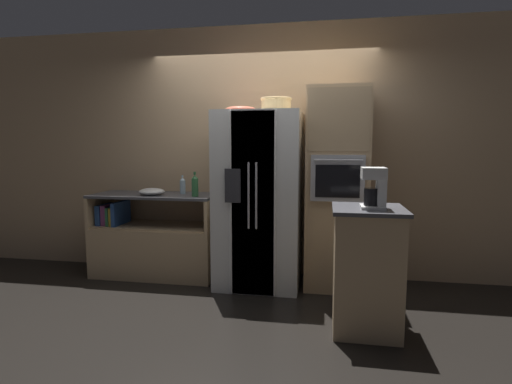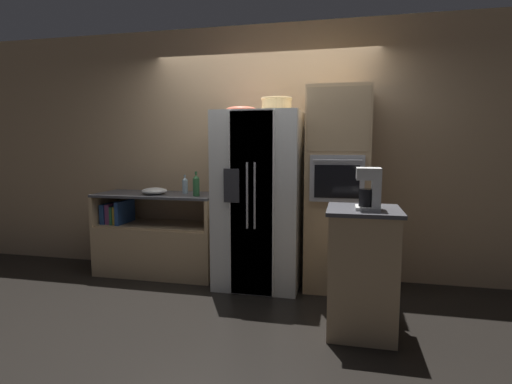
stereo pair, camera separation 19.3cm
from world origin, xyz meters
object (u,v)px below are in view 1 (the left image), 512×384
at_px(wall_oven, 336,189).
at_px(bottle_short, 183,185).
at_px(refrigerator, 259,200).
at_px(wicker_basket, 276,104).
at_px(bottle_tall, 195,185).
at_px(fruit_bowl, 241,109).
at_px(mixing_bowl, 152,192).
at_px(coffee_maker, 376,186).

distance_m(wall_oven, bottle_short, 1.70).
height_order(refrigerator, wicker_basket, wicker_basket).
distance_m(wicker_basket, bottle_tall, 1.21).
bearing_deg(refrigerator, fruit_bowl, 167.50).
height_order(wall_oven, bottle_tall, wall_oven).
bearing_deg(wall_oven, wicker_basket, -175.22).
xyz_separation_m(bottle_tall, bottle_short, (-0.21, 0.20, -0.02)).
xyz_separation_m(bottle_short, mixing_bowl, (-0.30, -0.16, -0.06)).
xyz_separation_m(refrigerator, mixing_bowl, (-1.21, 0.01, 0.06)).
xyz_separation_m(fruit_bowl, mixing_bowl, (-1.00, -0.04, -0.88)).
bearing_deg(refrigerator, bottle_short, 169.55).
relative_size(refrigerator, mixing_bowl, 6.53).
bearing_deg(bottle_tall, fruit_bowl, 9.24).
distance_m(wall_oven, coffee_maker, 1.08).
distance_m(wall_oven, wicker_basket, 1.07).
distance_m(refrigerator, wall_oven, 0.81).
bearing_deg(coffee_maker, refrigerator, 138.15).
bearing_deg(fruit_bowl, wall_oven, 1.99).
bearing_deg(bottle_tall, coffee_maker, -27.66).
bearing_deg(coffee_maker, bottle_tall, 152.34).
distance_m(bottle_tall, coffee_maker, 1.99).
bearing_deg(bottle_short, refrigerator, -10.45).
bearing_deg(wicker_basket, fruit_bowl, 177.32).
xyz_separation_m(wall_oven, mixing_bowl, (-2.00, -0.07, -0.06)).
bearing_deg(refrigerator, coffee_maker, -41.85).
bearing_deg(bottle_short, coffee_maker, -29.65).
relative_size(wicker_basket, fruit_bowl, 1.02).
xyz_separation_m(fruit_bowl, bottle_tall, (-0.49, -0.08, -0.80)).
distance_m(wall_oven, mixing_bowl, 2.01).
bearing_deg(wicker_basket, wall_oven, 4.78).
bearing_deg(fruit_bowl, bottle_tall, -170.76).
bearing_deg(fruit_bowl, coffee_maker, -38.21).
xyz_separation_m(refrigerator, wall_oven, (0.80, 0.08, 0.12)).
xyz_separation_m(wall_oven, fruit_bowl, (-1.00, -0.03, 0.82)).
height_order(fruit_bowl, bottle_short, fruit_bowl).
bearing_deg(refrigerator, wicker_basket, 9.27).
height_order(refrigerator, fruit_bowl, fruit_bowl).
height_order(bottle_short, coffee_maker, coffee_maker).
xyz_separation_m(wicker_basket, mixing_bowl, (-1.38, -0.02, -0.92)).
distance_m(mixing_bowl, coffee_maker, 2.48).
bearing_deg(refrigerator, bottle_tall, -177.21).
distance_m(bottle_short, coffee_maker, 2.27).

